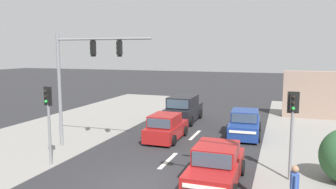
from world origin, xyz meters
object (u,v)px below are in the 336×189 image
(sedan_oncoming_near, at_px, (245,124))
(pedestrian_at_kerb, at_px, (294,188))
(sedan_oncoming_mid, at_px, (216,167))
(suv_kerbside_parked, at_px, (183,110))
(hatchback_receding_far, at_px, (166,128))
(pedestal_signal_right_kerb, at_px, (292,121))
(pedestal_signal_left_kerb, at_px, (48,112))
(traffic_signal_mast, at_px, (80,70))

(sedan_oncoming_near, distance_m, pedestrian_at_kerb, 9.84)
(sedan_oncoming_mid, xyz_separation_m, pedestrian_at_kerb, (2.75, -1.65, 0.22))
(pedestrian_at_kerb, bearing_deg, sedan_oncoming_near, 104.84)
(sedan_oncoming_mid, bearing_deg, suv_kerbside_parked, 112.90)
(sedan_oncoming_mid, relative_size, pedestrian_at_kerb, 2.61)
(hatchback_receding_far, distance_m, suv_kerbside_parked, 5.12)
(pedestal_signal_right_kerb, xyz_separation_m, suv_kerbside_parked, (-7.14, 9.17, -1.53))
(pedestal_signal_right_kerb, height_order, pedestrian_at_kerb, pedestal_signal_right_kerb)
(pedestal_signal_left_kerb, height_order, pedestrian_at_kerb, pedestal_signal_left_kerb)
(pedestal_signal_right_kerb, relative_size, hatchback_receding_far, 0.98)
(traffic_signal_mast, height_order, hatchback_receding_far, traffic_signal_mast)
(pedestal_signal_left_kerb, height_order, sedan_oncoming_mid, pedestal_signal_left_kerb)
(pedestal_signal_right_kerb, relative_size, pedestal_signal_left_kerb, 1.00)
(pedestal_signal_right_kerb, bearing_deg, sedan_oncoming_near, 110.72)
(hatchback_receding_far, bearing_deg, pedestal_signal_right_kerb, -31.45)
(traffic_signal_mast, relative_size, suv_kerbside_parked, 1.31)
(sedan_oncoming_mid, bearing_deg, sedan_oncoming_near, 88.32)
(traffic_signal_mast, bearing_deg, sedan_oncoming_mid, -17.52)
(traffic_signal_mast, xyz_separation_m, sedan_oncoming_mid, (7.57, -2.39, -3.44))
(hatchback_receding_far, height_order, suv_kerbside_parked, suv_kerbside_parked)
(sedan_oncoming_mid, bearing_deg, pedestal_signal_left_kerb, -177.40)
(pedestal_signal_right_kerb, relative_size, sedan_oncoming_mid, 0.84)
(pedestal_signal_left_kerb, distance_m, sedan_oncoming_near, 11.35)
(suv_kerbside_parked, xyz_separation_m, pedestrian_at_kerb, (7.19, -12.15, 0.04))
(pedestrian_at_kerb, bearing_deg, suv_kerbside_parked, 120.61)
(pedestal_signal_left_kerb, relative_size, suv_kerbside_parked, 0.78)
(hatchback_receding_far, distance_m, sedan_oncoming_near, 4.86)
(traffic_signal_mast, relative_size, pedestal_signal_right_kerb, 1.69)
(sedan_oncoming_near, bearing_deg, pedestal_signal_right_kerb, -69.28)
(sedan_oncoming_mid, distance_m, pedestrian_at_kerb, 3.21)
(sedan_oncoming_mid, relative_size, hatchback_receding_far, 1.17)
(traffic_signal_mast, distance_m, hatchback_receding_far, 5.83)
(sedan_oncoming_mid, height_order, suv_kerbside_parked, suv_kerbside_parked)
(suv_kerbside_parked, relative_size, sedan_oncoming_near, 1.06)
(traffic_signal_mast, xyz_separation_m, sedan_oncoming_near, (7.80, 5.47, -3.44))
(traffic_signal_mast, height_order, pedestal_signal_right_kerb, traffic_signal_mast)
(hatchback_receding_far, distance_m, pedestrian_at_kerb, 9.74)
(pedestal_signal_left_kerb, xyz_separation_m, pedestrian_at_kerb, (10.18, -1.31, -1.49))
(sedan_oncoming_near, bearing_deg, pedestal_signal_left_kerb, -133.07)
(pedestal_signal_left_kerb, xyz_separation_m, sedan_oncoming_mid, (7.43, 0.34, -1.71))
(traffic_signal_mast, bearing_deg, sedan_oncoming_near, 35.04)
(sedan_oncoming_near, bearing_deg, hatchback_receding_far, -149.71)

